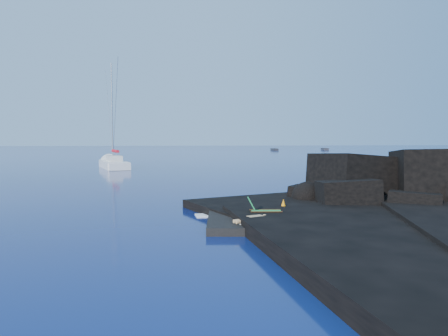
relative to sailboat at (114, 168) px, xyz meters
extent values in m
plane|color=#04083C|center=(9.58, -39.59, 0.00)|extent=(400.00, 400.00, 0.00)
cube|color=black|center=(14.08, -39.09, 0.00)|extent=(9.08, 6.86, 0.70)
cube|color=beige|center=(11.78, -40.56, 0.37)|extent=(1.95, 1.50, 0.05)
cone|color=orange|center=(13.70, -37.93, 0.66)|extent=(0.49, 0.49, 0.62)
cube|color=black|center=(39.22, 76.53, 0.00)|extent=(1.56, 4.78, 0.63)
cube|color=#25252A|center=(56.37, 78.47, 0.00)|extent=(2.08, 5.11, 0.66)
camera|label=1|loc=(8.37, -59.28, 4.07)|focal=35.00mm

